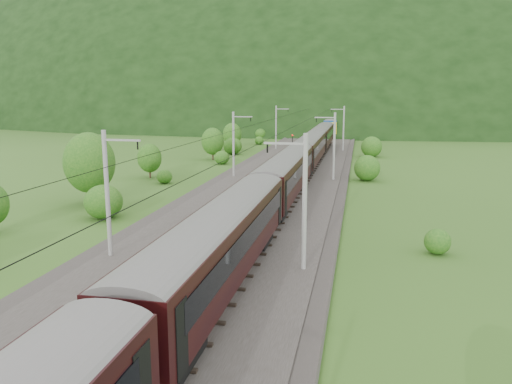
# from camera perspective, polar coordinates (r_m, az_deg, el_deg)

# --- Properties ---
(ground) EXTENTS (600.00, 600.00, 0.00)m
(ground) POSITION_cam_1_polar(r_m,az_deg,el_deg) (31.33, -6.05, -8.43)
(ground) COLOR #2F5219
(ground) RESTS_ON ground
(railbed) EXTENTS (14.00, 220.00, 0.30)m
(railbed) POSITION_cam_1_polar(r_m,az_deg,el_deg) (40.50, -1.73, -3.60)
(railbed) COLOR #38332D
(railbed) RESTS_ON ground
(track_left) EXTENTS (2.40, 220.00, 0.27)m
(track_left) POSITION_cam_1_polar(r_m,az_deg,el_deg) (41.05, -5.00, -3.12)
(track_left) COLOR brown
(track_left) RESTS_ON railbed
(track_right) EXTENTS (2.40, 220.00, 0.27)m
(track_right) POSITION_cam_1_polar(r_m,az_deg,el_deg) (39.96, 1.62, -3.48)
(track_right) COLOR brown
(track_right) RESTS_ON railbed
(catenary_left) EXTENTS (2.54, 192.28, 8.00)m
(catenary_left) POSITION_cam_1_polar(r_m,az_deg,el_deg) (62.27, -2.52, 5.66)
(catenary_left) COLOR gray
(catenary_left) RESTS_ON railbed
(catenary_right) EXTENTS (2.54, 192.28, 8.00)m
(catenary_right) POSITION_cam_1_polar(r_m,az_deg,el_deg) (60.44, 8.85, 5.37)
(catenary_right) COLOR gray
(catenary_right) RESTS_ON railbed
(overhead_wires) EXTENTS (4.83, 198.00, 0.03)m
(overhead_wires) POSITION_cam_1_polar(r_m,az_deg,el_deg) (39.30, -1.79, 6.24)
(overhead_wires) COLOR black
(overhead_wires) RESTS_ON ground
(mountain_main) EXTENTS (504.00, 360.00, 244.00)m
(mountain_main) POSITION_cam_1_polar(r_m,az_deg,el_deg) (288.40, 10.07, 8.93)
(mountain_main) COLOR black
(mountain_main) RESTS_ON ground
(mountain_ridge) EXTENTS (336.00, 280.00, 132.00)m
(mountain_ridge) POSITION_cam_1_polar(r_m,az_deg,el_deg) (352.74, -9.84, 9.32)
(mountain_ridge) COLOR black
(mountain_ridge) RESTS_ON ground
(train) EXTENTS (2.99, 142.81, 5.20)m
(train) POSITION_cam_1_polar(r_m,az_deg,el_deg) (58.55, 5.05, 4.33)
(train) COLOR black
(train) RESTS_ON ground
(hazard_post_near) EXTENTS (0.14, 0.14, 1.35)m
(hazard_post_near) POSITION_cam_1_polar(r_m,az_deg,el_deg) (65.38, 3.16, 2.81)
(hazard_post_near) COLOR red
(hazard_post_near) RESTS_ON railbed
(hazard_post_far) EXTENTS (0.16, 0.16, 1.52)m
(hazard_post_far) POSITION_cam_1_polar(r_m,az_deg,el_deg) (67.06, 3.98, 3.08)
(hazard_post_far) COLOR red
(hazard_post_far) RESTS_ON railbed
(signal) EXTENTS (0.26, 0.26, 2.34)m
(signal) POSITION_cam_1_polar(r_m,az_deg,el_deg) (98.26, 4.18, 6.01)
(signal) COLOR black
(signal) RESTS_ON railbed
(vegetation_left) EXTENTS (11.53, 142.47, 6.92)m
(vegetation_left) POSITION_cam_1_polar(r_m,az_deg,el_deg) (46.51, -19.78, 1.04)
(vegetation_left) COLOR #194F15
(vegetation_left) RESTS_ON ground
(vegetation_right) EXTENTS (7.33, 99.94, 3.11)m
(vegetation_right) POSITION_cam_1_polar(r_m,az_deg,el_deg) (39.60, 15.44, -2.40)
(vegetation_right) COLOR #194F15
(vegetation_right) RESTS_ON ground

